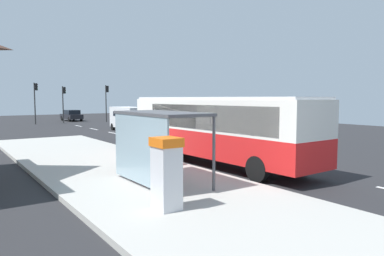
{
  "coord_description": "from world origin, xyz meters",
  "views": [
    {
      "loc": [
        -12.32,
        -11.35,
        3.16
      ],
      "look_at": [
        -1.0,
        4.8,
        1.5
      ],
      "focal_mm": 33.4,
      "sensor_mm": 36.0,
      "label": 1
    }
  ],
  "objects_px": {
    "ticket_machine": "(167,173)",
    "recycling_bin_green": "(161,153)",
    "white_van": "(129,117)",
    "bus_shelter": "(153,129)",
    "bus": "(216,126)",
    "recycling_bin_blue": "(169,155)",
    "traffic_light_near_side": "(107,97)",
    "traffic_light_far_side": "(35,97)",
    "traffic_light_median": "(64,98)",
    "sedan_near": "(72,115)"
  },
  "relations": [
    {
      "from": "ticket_machine",
      "to": "recycling_bin_green",
      "type": "height_order",
      "value": "ticket_machine"
    },
    {
      "from": "white_van",
      "to": "bus_shelter",
      "type": "xyz_separation_m",
      "value": [
        -8.61,
        -20.36,
        0.75
      ]
    },
    {
      "from": "bus",
      "to": "recycling_bin_blue",
      "type": "distance_m",
      "value": 2.76
    },
    {
      "from": "traffic_light_near_side",
      "to": "traffic_light_far_side",
      "type": "bearing_deg",
      "value": 174.69
    },
    {
      "from": "bus",
      "to": "traffic_light_median",
      "type": "distance_m",
      "value": 33.55
    },
    {
      "from": "bus",
      "to": "recycling_bin_green",
      "type": "height_order",
      "value": "bus"
    },
    {
      "from": "recycling_bin_blue",
      "to": "ticket_machine",
      "type": "bearing_deg",
      "value": -121.81
    },
    {
      "from": "recycling_bin_green",
      "to": "bus_shelter",
      "type": "height_order",
      "value": "bus_shelter"
    },
    {
      "from": "white_van",
      "to": "traffic_light_near_side",
      "type": "xyz_separation_m",
      "value": [
        3.3,
        13.9,
        1.88
      ]
    },
    {
      "from": "recycling_bin_green",
      "to": "white_van",
      "type": "bearing_deg",
      "value": 69.43
    },
    {
      "from": "white_van",
      "to": "bus_shelter",
      "type": "height_order",
      "value": "bus_shelter"
    },
    {
      "from": "recycling_bin_blue",
      "to": "bus_shelter",
      "type": "xyz_separation_m",
      "value": [
        -2.21,
        -2.61,
        1.44
      ]
    },
    {
      "from": "ticket_machine",
      "to": "recycling_bin_green",
      "type": "distance_m",
      "value": 6.87
    },
    {
      "from": "sedan_near",
      "to": "traffic_light_near_side",
      "type": "bearing_deg",
      "value": -56.7
    },
    {
      "from": "bus",
      "to": "traffic_light_near_side",
      "type": "bearing_deg",
      "value": 77.24
    },
    {
      "from": "traffic_light_near_side",
      "to": "traffic_light_median",
      "type": "relative_size",
      "value": 1.04
    },
    {
      "from": "white_van",
      "to": "traffic_light_far_side",
      "type": "bearing_deg",
      "value": 109.82
    },
    {
      "from": "sedan_near",
      "to": "traffic_light_far_side",
      "type": "relative_size",
      "value": 0.9
    },
    {
      "from": "sedan_near",
      "to": "ticket_machine",
      "type": "distance_m",
      "value": 42.97
    },
    {
      "from": "sedan_near",
      "to": "bus_shelter",
      "type": "distance_m",
      "value": 40.12
    },
    {
      "from": "ticket_machine",
      "to": "traffic_light_far_side",
      "type": "distance_m",
      "value": 38.08
    },
    {
      "from": "sedan_near",
      "to": "recycling_bin_blue",
      "type": "height_order",
      "value": "sedan_near"
    },
    {
      "from": "recycling_bin_blue",
      "to": "traffic_light_far_side",
      "type": "bearing_deg",
      "value": 88.06
    },
    {
      "from": "bus",
      "to": "sedan_near",
      "type": "height_order",
      "value": "bus"
    },
    {
      "from": "bus_shelter",
      "to": "ticket_machine",
      "type": "bearing_deg",
      "value": -111.84
    },
    {
      "from": "ticket_machine",
      "to": "recycling_bin_blue",
      "type": "distance_m",
      "value": 6.27
    },
    {
      "from": "bus",
      "to": "white_van",
      "type": "xyz_separation_m",
      "value": [
        3.91,
        17.96,
        -0.5
      ]
    },
    {
      "from": "recycling_bin_green",
      "to": "traffic_light_near_side",
      "type": "distance_m",
      "value": 32.54
    },
    {
      "from": "traffic_light_near_side",
      "to": "traffic_light_median",
      "type": "height_order",
      "value": "traffic_light_near_side"
    },
    {
      "from": "ticket_machine",
      "to": "traffic_light_median",
      "type": "height_order",
      "value": "traffic_light_median"
    },
    {
      "from": "recycling_bin_green",
      "to": "traffic_light_median",
      "type": "relative_size",
      "value": 0.2
    },
    {
      "from": "white_van",
      "to": "ticket_machine",
      "type": "relative_size",
      "value": 2.72
    },
    {
      "from": "sedan_near",
      "to": "traffic_light_median",
      "type": "height_order",
      "value": "traffic_light_median"
    },
    {
      "from": "recycling_bin_green",
      "to": "traffic_light_median",
      "type": "distance_m",
      "value": 32.97
    },
    {
      "from": "sedan_near",
      "to": "recycling_bin_blue",
      "type": "relative_size",
      "value": 4.7
    },
    {
      "from": "white_van",
      "to": "traffic_light_far_side",
      "type": "height_order",
      "value": "traffic_light_far_side"
    },
    {
      "from": "white_van",
      "to": "ticket_machine",
      "type": "height_order",
      "value": "white_van"
    },
    {
      "from": "recycling_bin_blue",
      "to": "bus_shelter",
      "type": "bearing_deg",
      "value": -130.26
    },
    {
      "from": "ticket_machine",
      "to": "bus_shelter",
      "type": "bearing_deg",
      "value": 68.16
    },
    {
      "from": "traffic_light_far_side",
      "to": "bus_shelter",
      "type": "xyz_separation_m",
      "value": [
        -3.31,
        -35.07,
        -1.22
      ]
    },
    {
      "from": "white_van",
      "to": "sedan_near",
      "type": "height_order",
      "value": "white_van"
    },
    {
      "from": "recycling_bin_blue",
      "to": "traffic_light_near_side",
      "type": "xyz_separation_m",
      "value": [
        9.7,
        31.65,
        2.57
      ]
    },
    {
      "from": "sedan_near",
      "to": "traffic_light_far_side",
      "type": "distance_m",
      "value": 7.22
    },
    {
      "from": "bus",
      "to": "sedan_near",
      "type": "distance_m",
      "value": 36.96
    },
    {
      "from": "ticket_machine",
      "to": "bus_shelter",
      "type": "relative_size",
      "value": 0.48
    },
    {
      "from": "bus",
      "to": "ticket_machine",
      "type": "height_order",
      "value": "bus"
    },
    {
      "from": "recycling_bin_blue",
      "to": "traffic_light_far_side",
      "type": "distance_m",
      "value": 32.58
    },
    {
      "from": "sedan_near",
      "to": "recycling_bin_blue",
      "type": "xyz_separation_m",
      "value": [
        -6.5,
        -36.52,
        -0.14
      ]
    },
    {
      "from": "ticket_machine",
      "to": "traffic_light_near_side",
      "type": "relative_size",
      "value": 0.4
    },
    {
      "from": "ticket_machine",
      "to": "traffic_light_far_side",
      "type": "xyz_separation_m",
      "value": [
        4.39,
        37.77,
        2.15
      ]
    }
  ]
}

